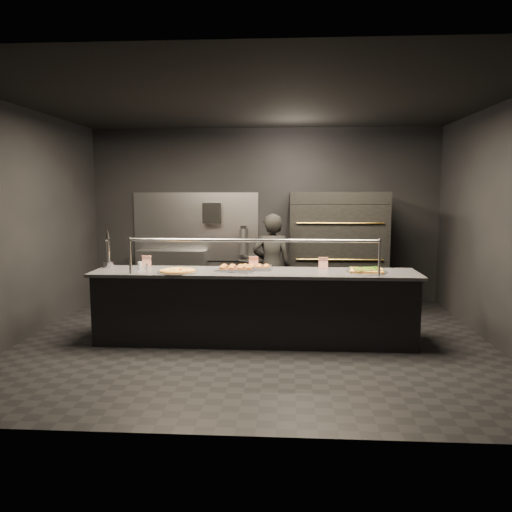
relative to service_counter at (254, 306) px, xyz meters
name	(u,v)px	position (x,y,z in m)	size (l,w,h in m)	color
room	(253,225)	(-0.02, 0.05, 1.03)	(6.04, 6.00, 3.00)	black
service_counter	(254,306)	(0.00, 0.00, 0.00)	(4.10, 0.78, 1.37)	black
pizza_oven	(336,250)	(1.20, 1.90, 0.50)	(1.50, 1.23, 1.91)	black
prep_shelf	(172,276)	(-1.60, 2.32, -0.01)	(1.20, 0.35, 0.90)	#99999E
towel_dispenser	(212,213)	(-0.90, 2.39, 1.09)	(0.30, 0.20, 0.35)	black
fire_extinguisher	(243,241)	(-0.35, 2.40, 0.60)	(0.14, 0.14, 0.51)	#B2B2B7
beer_tap	(108,256)	(-1.95, 0.19, 0.60)	(0.13, 0.19, 0.52)	silver
round_pizza	(178,271)	(-0.95, -0.15, 0.47)	(0.51, 0.51, 0.03)	silver
slider_tray_a	(236,268)	(-0.23, 0.02, 0.49)	(0.56, 0.47, 0.08)	silver
slider_tray_b	(256,267)	(0.00, 0.15, 0.48)	(0.41, 0.31, 0.06)	silver
square_pizza	(367,271)	(1.40, 0.00, 0.47)	(0.51, 0.51, 0.05)	silver
condiment_jar	(142,266)	(-1.48, 0.10, 0.50)	(0.14, 0.05, 0.09)	silver
tent_cards	(240,262)	(-0.20, 0.28, 0.53)	(2.47, 0.04, 0.15)	white
trash_bin	(251,282)	(-0.20, 2.22, -0.09)	(0.45, 0.45, 0.75)	black
worker	(272,267)	(0.18, 1.18, 0.33)	(0.58, 0.38, 1.59)	black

